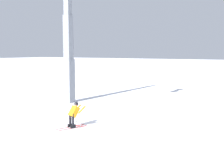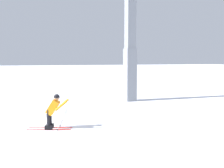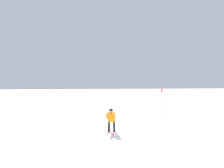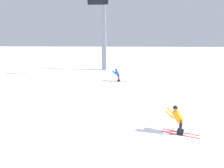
# 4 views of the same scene
# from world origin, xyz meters

# --- Properties ---
(ground_plane) EXTENTS (260.00, 260.00, 0.00)m
(ground_plane) POSITION_xyz_m (0.00, 0.00, 0.00)
(ground_plane) COLOR white
(skier_carving_main) EXTENTS (1.08, 1.72, 1.48)m
(skier_carving_main) POSITION_xyz_m (0.84, 0.38, 0.76)
(skier_carving_main) COLOR red
(skier_carving_main) RESTS_ON ground_plane
(lift_tower_near) EXTENTS (0.68, 2.93, 10.74)m
(lift_tower_near) POSITION_xyz_m (-4.31, 6.16, 4.55)
(lift_tower_near) COLOR gray
(lift_tower_near) RESTS_ON ground_plane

